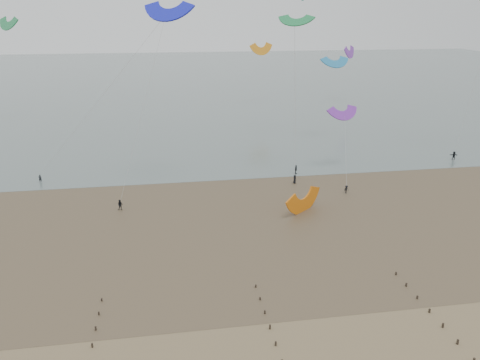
# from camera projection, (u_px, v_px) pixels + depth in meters

# --- Properties ---
(ground) EXTENTS (500.00, 500.00, 0.00)m
(ground) POSITION_uv_depth(u_px,v_px,m) (238.00, 360.00, 44.55)
(ground) COLOR brown
(ground) RESTS_ON ground
(sea_and_shore) EXTENTS (500.00, 665.00, 0.03)m
(sea_and_shore) POSITION_uv_depth(u_px,v_px,m) (181.00, 216.00, 75.87)
(sea_and_shore) COLOR #475654
(sea_and_shore) RESTS_ON ground
(kitesurfers) EXTENTS (112.06, 17.90, 1.90)m
(kitesurfers) POSITION_uv_depth(u_px,v_px,m) (356.00, 171.00, 94.26)
(kitesurfers) COLOR black
(kitesurfers) RESTS_ON ground
(grounded_kite) EXTENTS (9.67, 9.41, 4.20)m
(grounded_kite) POSITION_uv_depth(u_px,v_px,m) (303.00, 211.00, 77.60)
(grounded_kite) COLOR orange
(grounded_kite) RESTS_ON ground
(kites_airborne) EXTENTS (242.67, 121.54, 38.46)m
(kites_airborne) POSITION_uv_depth(u_px,v_px,m) (170.00, 47.00, 122.31)
(kites_airborne) COLOR orange
(kites_airborne) RESTS_ON ground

